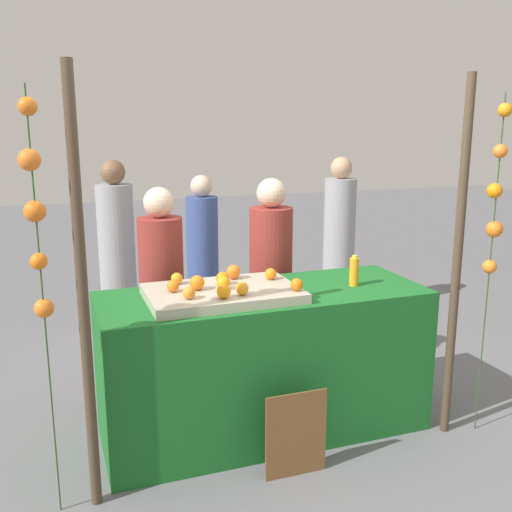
{
  "coord_description": "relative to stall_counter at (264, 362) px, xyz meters",
  "views": [
    {
      "loc": [
        -1.24,
        -3.3,
        1.98
      ],
      "look_at": [
        0.0,
        0.15,
        1.14
      ],
      "focal_mm": 41.03,
      "sensor_mm": 36.0,
      "label": 1
    }
  ],
  "objects": [
    {
      "name": "orange_tray",
      "position": [
        -0.28,
        -0.04,
        0.5
      ],
      "size": [
        0.91,
        0.59,
        0.06
      ],
      "primitive_type": "cube",
      "color": "#B2AD99",
      "rests_on": "stall_counter"
    },
    {
      "name": "vendor_left",
      "position": [
        -0.53,
        0.64,
        0.25
      ],
      "size": [
        0.31,
        0.31,
        1.55
      ],
      "color": "maroon",
      "rests_on": "ground_plane"
    },
    {
      "name": "crowd_person_1",
      "position": [
        -0.67,
        2.09,
        0.3
      ],
      "size": [
        0.33,
        0.33,
        1.66
      ],
      "color": "#99999E",
      "rests_on": "ground_plane"
    },
    {
      "name": "chalkboard_sign",
      "position": [
        -0.01,
        -0.55,
        -0.22
      ],
      "size": [
        0.37,
        0.03,
        0.52
      ],
      "color": "brown",
      "rests_on": "ground_plane"
    },
    {
      "name": "vendor_right",
      "position": [
        0.29,
        0.63,
        0.27
      ],
      "size": [
        0.32,
        0.32,
        1.59
      ],
      "color": "maroon",
      "rests_on": "ground_plane"
    },
    {
      "name": "orange_2",
      "position": [
        -0.21,
        -0.2,
        0.57
      ],
      "size": [
        0.08,
        0.08,
        0.08
      ],
      "primitive_type": "sphere",
      "color": "orange",
      "rests_on": "orange_tray"
    },
    {
      "name": "crowd_person_0",
      "position": [
        0.12,
        1.99,
        0.23
      ],
      "size": [
        0.3,
        0.3,
        1.5
      ],
      "color": "#384C8C",
      "rests_on": "ground_plane"
    },
    {
      "name": "crowd_person_2",
      "position": [
        1.62,
        2.06,
        0.29
      ],
      "size": [
        0.33,
        0.33,
        1.64
      ],
      "color": "#99999E",
      "rests_on": "ground_plane"
    },
    {
      "name": "orange_9",
      "position": [
        -0.28,
        -0.05,
        0.57
      ],
      "size": [
        0.08,
        0.08,
        0.08
      ],
      "primitive_type": "sphere",
      "color": "orange",
      "rests_on": "orange_tray"
    },
    {
      "name": "orange_1",
      "position": [
        -0.52,
        0.16,
        0.57
      ],
      "size": [
        0.07,
        0.07,
        0.07
      ],
      "primitive_type": "sphere",
      "color": "orange",
      "rests_on": "orange_tray"
    },
    {
      "name": "garland_strand_left",
      "position": [
        -1.3,
        -0.42,
        1.1
      ],
      "size": [
        0.11,
        0.11,
        2.15
      ],
      "color": "#2D4C23",
      "rests_on": "ground_plane"
    },
    {
      "name": "juice_bottle",
      "position": [
        0.6,
        -0.06,
        0.56
      ],
      "size": [
        0.06,
        0.06,
        0.2
      ],
      "color": "orange",
      "rests_on": "stall_counter"
    },
    {
      "name": "orange_8",
      "position": [
        -0.15,
        0.16,
        0.58
      ],
      "size": [
        0.09,
        0.09,
        0.09
      ],
      "primitive_type": "sphere",
      "color": "orange",
      "rests_on": "orange_tray"
    },
    {
      "name": "canopy_post_left",
      "position": [
        -1.11,
        -0.43,
        0.66
      ],
      "size": [
        0.06,
        0.06,
        2.26
      ],
      "primitive_type": "cylinder",
      "color": "#473828",
      "rests_on": "ground_plane"
    },
    {
      "name": "garland_strand_right",
      "position": [
        1.32,
        -0.48,
        1.05
      ],
      "size": [
        0.11,
        0.11,
        2.15
      ],
      "color": "#2D4C23",
      "rests_on": "ground_plane"
    },
    {
      "name": "canopy_post_right",
      "position": [
        1.11,
        -0.43,
        0.66
      ],
      "size": [
        0.06,
        0.06,
        2.26
      ],
      "primitive_type": "cylinder",
      "color": "#473828",
      "rests_on": "ground_plane"
    },
    {
      "name": "orange_0",
      "position": [
        -0.58,
        -0.01,
        0.57
      ],
      "size": [
        0.07,
        0.07,
        0.07
      ],
      "primitive_type": "sphere",
      "color": "orange",
      "rests_on": "orange_tray"
    },
    {
      "name": "orange_5",
      "position": [
        -0.43,
        -0.01,
        0.57
      ],
      "size": [
        0.09,
        0.09,
        0.09
      ],
      "primitive_type": "sphere",
      "color": "orange",
      "rests_on": "orange_tray"
    },
    {
      "name": "stall_counter",
      "position": [
        0.0,
        0.0,
        0.0
      ],
      "size": [
        2.06,
        0.77,
        0.94
      ],
      "primitive_type": "cube",
      "color": "#196023",
      "rests_on": "ground_plane"
    },
    {
      "name": "orange_10",
      "position": [
        -0.52,
        -0.18,
        0.57
      ],
      "size": [
        0.07,
        0.07,
        0.07
      ],
      "primitive_type": "sphere",
      "color": "orange",
      "rests_on": "orange_tray"
    },
    {
      "name": "orange_7",
      "position": [
        0.07,
        0.06,
        0.57
      ],
      "size": [
        0.07,
        0.07,
        0.07
      ],
      "primitive_type": "sphere",
      "color": "orange",
      "rests_on": "orange_tray"
    },
    {
      "name": "orange_3",
      "position": [
        0.12,
        -0.23,
        0.57
      ],
      "size": [
        0.08,
        0.08,
        0.08
      ],
      "primitive_type": "sphere",
      "color": "orange",
      "rests_on": "orange_tray"
    },
    {
      "name": "orange_6",
      "position": [
        -0.33,
        -0.23,
        0.57
      ],
      "size": [
        0.08,
        0.08,
        0.08
      ],
      "primitive_type": "sphere",
      "color": "orange",
      "rests_on": "orange_tray"
    },
    {
      "name": "ground_plane",
      "position": [
        0.0,
        0.0,
        -0.47
      ],
      "size": [
        24.0,
        24.0,
        0.0
      ],
      "primitive_type": "plane",
      "color": "slate"
    },
    {
      "name": "orange_4",
      "position": [
        -0.26,
        0.05,
        0.57
      ],
      "size": [
        0.08,
        0.08,
        0.08
      ],
      "primitive_type": "sphere",
      "color": "orange",
      "rests_on": "orange_tray"
    }
  ]
}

